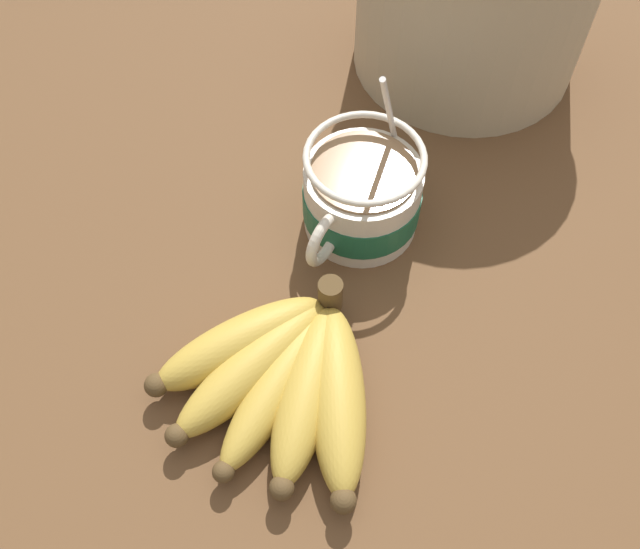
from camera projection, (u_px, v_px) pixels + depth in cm
name	position (u px, v px, depth cm)	size (l,w,h in cm)	color
table	(320.00, 314.00, 60.14)	(115.64, 115.64, 2.67)	brown
coffee_mug	(361.00, 197.00, 60.50)	(15.46, 10.16, 15.41)	beige
banana_bunch	(284.00, 377.00, 53.45)	(17.70, 19.71, 4.35)	#4C381E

